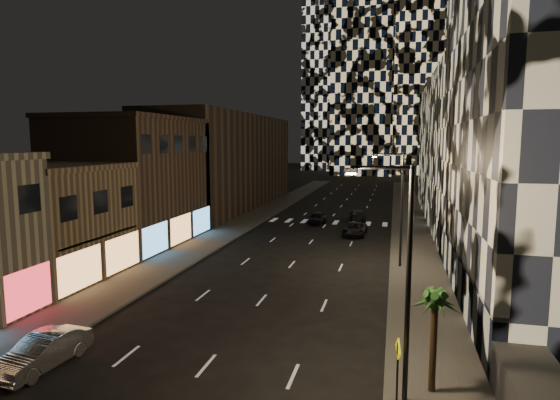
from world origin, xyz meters
The scene contains 18 objects.
sidewalk_left centered at (-10.00, 50.00, 0.07)m, with size 4.00×120.00×0.15m, color #47443F.
sidewalk_right centered at (10.00, 50.00, 0.07)m, with size 4.00×120.00×0.15m, color #47443F.
curb_left centered at (-7.90, 50.00, 0.07)m, with size 0.20×120.00×0.15m, color #4C4C47.
curb_right centered at (7.90, 50.00, 0.07)m, with size 0.20×120.00×0.15m, color #4C4C47.
retail_tan centered at (-17.00, 21.00, 4.00)m, with size 10.00×10.00×8.00m, color #846C4F.
retail_brown centered at (-17.00, 33.50, 6.00)m, with size 10.00×15.00×12.00m, color brown.
retail_filler_left centered at (-17.00, 60.00, 7.00)m, with size 10.00×40.00×14.00m, color brown.
midrise_base centered at (12.30, 24.50, 1.50)m, with size 0.60×25.00×3.00m, color #383838.
midrise_filler_right centered at (20.00, 57.00, 9.00)m, with size 16.00×40.00×18.00m, color #232326.
tower_center_low centered at (-2.00, 140.00, 47.50)m, with size 18.00×18.00×95.00m, color black.
streetlight_near centered at (8.35, 10.00, 5.35)m, with size 2.55×0.25×9.00m.
streetlight_far centered at (8.35, 30.00, 5.35)m, with size 2.55×0.25×9.00m.
car_silver_parked centered at (-6.94, 9.09, 0.76)m, with size 1.60×4.58×1.51m, color #A5A6AB.
car_dark_midlane centered at (-1.12, 48.66, 0.72)m, with size 1.69×4.21×1.43m, color black.
car_dark_oncoming centered at (3.50, 52.21, 0.69)m, with size 1.93×4.76×1.38m, color black.
car_dark_rightlane centered at (4.00, 42.26, 0.69)m, with size 2.28×4.95×1.38m, color black.
ped_sign centered at (8.30, 9.56, 1.93)m, with size 0.19×0.87×2.63m.
palm_tree centered at (9.66, 10.91, 3.60)m, with size 2.11×2.13×4.18m.
Camera 1 is at (7.98, -7.54, 9.98)m, focal length 30.00 mm.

